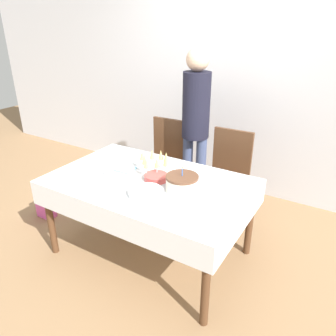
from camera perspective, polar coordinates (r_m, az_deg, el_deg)
ground_plane at (r=3.12m, az=-3.02°, el=-14.34°), size 12.00×12.00×0.00m
wall_back at (r=3.94m, az=10.60°, el=15.30°), size 8.00×0.05×2.70m
dining_table at (r=2.76m, az=-3.30°, el=-4.05°), size 1.66×1.05×0.73m
dining_chair_far_left at (r=3.62m, az=-0.54°, el=1.51°), size 0.43×0.43×0.97m
dining_chair_far_right at (r=3.33m, az=10.23°, el=-1.07°), size 0.43×0.43×0.97m
birthday_cake at (r=2.53m, az=2.46°, el=-2.68°), size 0.25×0.25×0.20m
champagne_tray at (r=2.81m, az=-2.31°, el=0.68°), size 0.37×0.37×0.18m
plate_stack_main at (r=2.50m, az=-3.85°, el=-4.23°), size 0.27×0.27×0.03m
plate_stack_dessert at (r=2.71m, az=-2.09°, el=-1.62°), size 0.20×0.20×0.05m
cake_knife at (r=2.38m, az=-0.42°, el=-6.14°), size 0.29×0.13×0.00m
fork_pile at (r=2.82m, az=-9.79°, el=-1.26°), size 0.18×0.10×0.02m
napkin_pile at (r=2.93m, az=-7.39°, el=-0.17°), size 0.15×0.15×0.01m
person_standing at (r=3.38m, az=4.86°, el=8.82°), size 0.28×0.28×1.72m
gift_bag at (r=3.76m, az=-20.56°, el=-6.11°), size 0.19×0.11×0.27m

